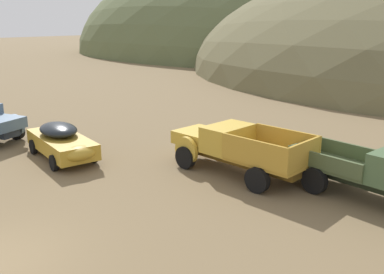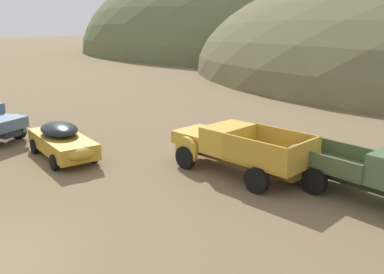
{
  "view_description": "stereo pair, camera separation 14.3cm",
  "coord_description": "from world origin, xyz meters",
  "views": [
    {
      "loc": [
        9.52,
        -4.76,
        5.93
      ],
      "look_at": [
        0.46,
        8.48,
        1.5
      ],
      "focal_mm": 38.85,
      "sensor_mm": 36.0,
      "label": 1
    },
    {
      "loc": [
        9.64,
        -4.68,
        5.93
      ],
      "look_at": [
        0.46,
        8.48,
        1.5
      ],
      "focal_mm": 38.85,
      "sensor_mm": 36.0,
      "label": 2
    }
  ],
  "objects": [
    {
      "name": "truck_faded_yellow",
      "position": [
        1.66,
        9.52,
        1.03
      ],
      "size": [
        6.29,
        3.23,
        1.91
      ],
      "rotation": [
        0.0,
        0.0,
        2.96
      ],
      "color": "brown",
      "rests_on": "ground"
    },
    {
      "name": "hill_far_left",
      "position": [
        -24.37,
        75.58,
        0.0
      ],
      "size": [
        89.81,
        67.78,
        40.78
      ],
      "primitive_type": "ellipsoid",
      "color": "#56603D",
      "rests_on": "ground"
    },
    {
      "name": "car_mustard",
      "position": [
        -5.29,
        6.64,
        0.82
      ],
      "size": [
        5.1,
        3.13,
        1.57
      ],
      "rotation": [
        0.0,
        0.0,
        -0.33
      ],
      "color": "#B28928",
      "rests_on": "ground"
    }
  ]
}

